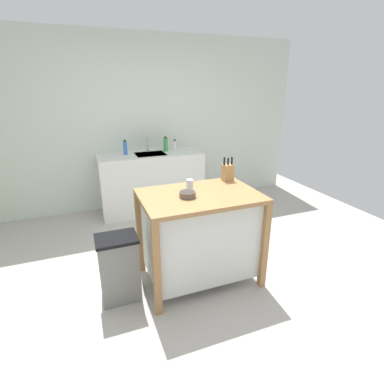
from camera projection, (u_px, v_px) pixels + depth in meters
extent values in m
plane|color=#ADA8A0|center=(196.00, 287.00, 2.89)|extent=(6.29, 6.29, 0.00)
cube|color=silver|center=(139.00, 124.00, 4.54)|extent=(5.29, 0.10, 2.60)
cube|color=#9E7042|center=(200.00, 196.00, 2.73)|extent=(1.10, 0.75, 0.04)
cube|color=silver|center=(199.00, 235.00, 2.87)|extent=(1.00, 0.65, 0.78)
cube|color=#9E7042|center=(157.00, 270.00, 2.41)|extent=(0.06, 0.06, 0.88)
cube|color=#9E7042|center=(264.00, 247.00, 2.76)|extent=(0.06, 0.06, 0.88)
cube|color=#9E7042|center=(140.00, 233.00, 3.01)|extent=(0.06, 0.06, 0.88)
cube|color=#9E7042|center=(230.00, 217.00, 3.37)|extent=(0.06, 0.06, 0.88)
cube|color=#AD7F4C|center=(228.00, 173.00, 3.08)|extent=(0.11, 0.09, 0.17)
cylinder|color=black|center=(224.00, 161.00, 3.02)|extent=(0.02, 0.02, 0.08)
cylinder|color=black|center=(228.00, 161.00, 3.04)|extent=(0.02, 0.02, 0.07)
cylinder|color=black|center=(232.00, 161.00, 3.05)|extent=(0.02, 0.02, 0.08)
cylinder|color=#564C47|center=(188.00, 194.00, 2.63)|extent=(0.15, 0.15, 0.05)
cylinder|color=#342D2A|center=(187.00, 192.00, 2.62)|extent=(0.12, 0.12, 0.01)
cylinder|color=silver|center=(190.00, 185.00, 2.79)|extent=(0.07, 0.07, 0.11)
cube|color=slate|center=(119.00, 269.00, 2.65)|extent=(0.34, 0.26, 0.60)
cube|color=black|center=(116.00, 239.00, 2.54)|extent=(0.36, 0.28, 0.03)
cube|color=silver|center=(151.00, 182.00, 4.55)|extent=(1.54, 0.60, 0.90)
cube|color=silver|center=(150.00, 155.00, 4.38)|extent=(0.44, 0.36, 0.03)
cylinder|color=#B7BCC1|center=(148.00, 145.00, 4.48)|extent=(0.02, 0.02, 0.22)
cylinder|color=white|center=(175.00, 146.00, 4.60)|extent=(0.05, 0.05, 0.15)
cylinder|color=black|center=(175.00, 140.00, 4.57)|extent=(0.03, 0.03, 0.02)
cylinder|color=blue|center=(125.00, 148.00, 4.30)|extent=(0.05, 0.05, 0.19)
cylinder|color=black|center=(125.00, 141.00, 4.26)|extent=(0.03, 0.03, 0.02)
cylinder|color=green|center=(166.00, 145.00, 4.53)|extent=(0.07, 0.07, 0.20)
cylinder|color=black|center=(165.00, 137.00, 4.49)|extent=(0.04, 0.04, 0.02)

